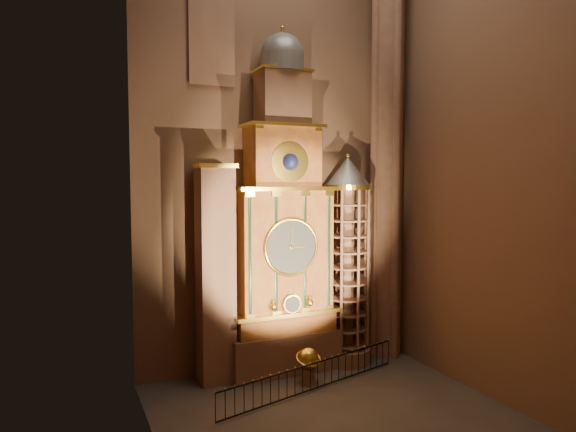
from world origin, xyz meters
name	(u,v)px	position (x,y,z in m)	size (l,w,h in m)	color
floor	(331,411)	(0.00, 0.00, 0.00)	(14.00, 14.00, 0.00)	#383330
wall_back	(274,149)	(0.00, 6.00, 11.00)	(22.00, 22.00, 0.00)	brown
wall_left	(152,134)	(-7.00, 0.00, 11.00)	(22.00, 22.00, 0.00)	brown
wall_right	(469,146)	(7.00, 0.00, 11.00)	(22.00, 22.00, 0.00)	brown
astronomical_clock	(283,237)	(0.00, 4.96, 6.68)	(5.60, 2.41, 16.70)	#8C634C
portrait_tower	(215,273)	(-3.40, 4.98, 5.15)	(1.80, 1.60, 10.20)	#8C634C
stair_turret	(347,262)	(3.50, 4.70, 5.27)	(2.50, 2.50, 10.80)	#8C634C
gothic_pier	(387,151)	(6.10, 5.00, 11.00)	(2.04, 2.04, 22.00)	#8C634C
stained_glass_window	(212,29)	(-3.20, 5.92, 16.50)	(2.20, 0.14, 5.20)	navy
celestial_globe	(308,362)	(0.41, 2.92, 1.02)	(1.18, 1.11, 1.70)	#8C634C
iron_railing	(314,376)	(0.27, 2.09, 0.67)	(9.89, 2.69, 1.23)	black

